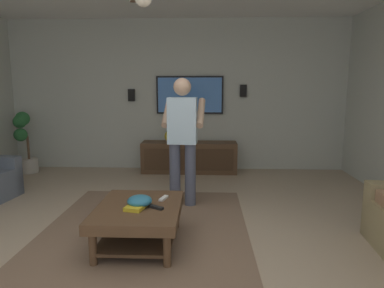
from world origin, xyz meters
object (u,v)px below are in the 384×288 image
bowl (140,201)px  wall_speaker_left (243,91)px  person_standing (183,134)px  book (136,207)px  wall_speaker_right (131,95)px  coffee_table (139,216)px  tv (190,95)px  vase_round (171,136)px  remote_white (164,198)px  potted_plant_tall (24,140)px  remote_black (156,207)px  media_console (189,157)px

bowl → wall_speaker_left: wall_speaker_left is taller
person_standing → book: size_ratio=7.45×
wall_speaker_left → wall_speaker_right: wall_speaker_left is taller
coffee_table → bowl: size_ratio=4.21×
coffee_table → tv: size_ratio=0.82×
coffee_table → vase_round: size_ratio=4.55×
tv → remote_white: tv is taller
potted_plant_tall → vase_round: 2.60m
remote_black → wall_speaker_right: (3.27, 0.92, 0.97)m
bowl → remote_black: 0.18m
media_console → book: 3.05m
potted_plant_tall → tv: bearing=-81.7°
bowl → vase_round: size_ratio=1.08×
wall_speaker_left → bowl: bearing=158.1°
remote_black → wall_speaker_right: 3.54m
coffee_table → remote_white: 0.32m
remote_white → wall_speaker_left: bearing=177.5°
coffee_table → vase_round: 2.94m
media_console → potted_plant_tall: 2.95m
remote_white → remote_black: 0.27m
coffee_table → potted_plant_tall: potted_plant_tall is taller
wall_speaker_left → vase_round: bearing=102.0°
remote_black → vase_round: vase_round is taller
bowl → remote_white: size_ratio=1.58×
person_standing → vase_round: person_standing is taller
vase_round → wall_speaker_right: bearing=69.6°
bowl → vase_round: vase_round is taller
person_standing → wall_speaker_right: bearing=31.4°
tv → remote_black: 3.41m
remote_white → vase_round: 2.74m
bowl → wall_speaker_left: bearing=-21.9°
potted_plant_tall → book: (-2.84, -2.58, -0.18)m
person_standing → remote_white: 1.12m
bowl → media_console: bearing=-6.3°
person_standing → potted_plant_tall: 3.35m
tv → potted_plant_tall: (-0.43, 2.92, -0.78)m
person_standing → wall_speaker_right: (2.02, 1.08, 0.45)m
tv → book: (-3.27, 0.35, -0.97)m
potted_plant_tall → remote_white: size_ratio=7.34×
remote_black → wall_speaker_left: (3.27, -1.13, 1.05)m
remote_black → coffee_table: bearing=10.7°
coffee_table → media_console: size_ratio=0.59×
remote_white → remote_black: same height
person_standing → potted_plant_tall: (1.58, 2.93, -0.33)m
vase_round → wall_speaker_left: wall_speaker_left is taller
bowl → vase_round: bearing=0.1°
coffee_table → wall_speaker_left: size_ratio=4.55×
vase_round → coffee_table: bearing=179.9°
tv → coffee_table: bearing=-6.1°
bowl → potted_plant_tall: bearing=43.1°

